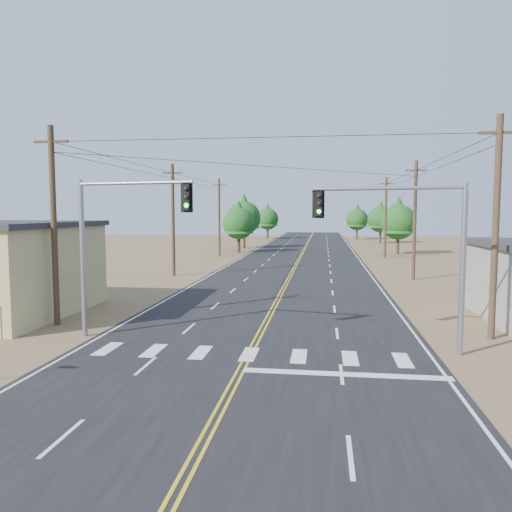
# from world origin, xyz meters

# --- Properties ---
(ground) EXTENTS (220.00, 220.00, 0.00)m
(ground) POSITION_xyz_m (0.00, 0.00, 0.00)
(ground) COLOR #7E6244
(ground) RESTS_ON ground
(road) EXTENTS (15.00, 200.00, 0.02)m
(road) POSITION_xyz_m (0.00, 30.00, 0.01)
(road) COLOR black
(road) RESTS_ON ground
(utility_pole_left_near) EXTENTS (1.80, 0.30, 10.00)m
(utility_pole_left_near) POSITION_xyz_m (-10.50, 12.00, 5.12)
(utility_pole_left_near) COLOR #4C3826
(utility_pole_left_near) RESTS_ON ground
(utility_pole_left_mid) EXTENTS (1.80, 0.30, 10.00)m
(utility_pole_left_mid) POSITION_xyz_m (-10.50, 32.00, 5.12)
(utility_pole_left_mid) COLOR #4C3826
(utility_pole_left_mid) RESTS_ON ground
(utility_pole_left_far) EXTENTS (1.80, 0.30, 10.00)m
(utility_pole_left_far) POSITION_xyz_m (-10.50, 52.00, 5.12)
(utility_pole_left_far) COLOR #4C3826
(utility_pole_left_far) RESTS_ON ground
(utility_pole_right_near) EXTENTS (1.80, 0.30, 10.00)m
(utility_pole_right_near) POSITION_xyz_m (10.50, 12.00, 5.12)
(utility_pole_right_near) COLOR #4C3826
(utility_pole_right_near) RESTS_ON ground
(utility_pole_right_mid) EXTENTS (1.80, 0.30, 10.00)m
(utility_pole_right_mid) POSITION_xyz_m (10.50, 32.00, 5.12)
(utility_pole_right_mid) COLOR #4C3826
(utility_pole_right_mid) RESTS_ON ground
(utility_pole_right_far) EXTENTS (1.80, 0.30, 10.00)m
(utility_pole_right_far) POSITION_xyz_m (10.50, 52.00, 5.12)
(utility_pole_right_far) COLOR #4C3826
(utility_pole_right_far) RESTS_ON ground
(signal_mast_left) EXTENTS (5.60, 1.29, 7.19)m
(signal_mast_left) POSITION_xyz_m (-6.42, 9.72, 4.84)
(signal_mast_left) COLOR gray
(signal_mast_left) RESTS_ON ground
(signal_mast_right) EXTENTS (6.12, 1.15, 6.88)m
(signal_mast_right) POSITION_xyz_m (6.63, 9.40, 4.69)
(signal_mast_right) COLOR gray
(signal_mast_right) RESTS_ON ground
(tree_left_near) EXTENTS (4.51, 4.51, 7.51)m
(tree_left_near) POSITION_xyz_m (-9.00, 58.17, 4.59)
(tree_left_near) COLOR #3F2D1E
(tree_left_near) RESTS_ON ground
(tree_left_mid) EXTENTS (5.26, 5.26, 8.76)m
(tree_left_mid) POSITION_xyz_m (-9.59, 66.62, 5.36)
(tree_left_mid) COLOR #3F2D1E
(tree_left_mid) RESTS_ON ground
(tree_left_far) EXTENTS (4.63, 4.63, 7.71)m
(tree_left_far) POSITION_xyz_m (-9.00, 94.84, 4.72)
(tree_left_far) COLOR #3F2D1E
(tree_left_far) RESTS_ON ground
(tree_right_near) EXTENTS (4.78, 4.78, 7.97)m
(tree_right_near) POSITION_xyz_m (12.92, 58.11, 4.87)
(tree_right_near) COLOR #3F2D1E
(tree_right_near) RESTS_ON ground
(tree_right_mid) EXTENTS (4.76, 4.76, 7.93)m
(tree_right_mid) POSITION_xyz_m (13.24, 82.37, 4.85)
(tree_right_mid) COLOR #3F2D1E
(tree_right_mid) RESTS_ON ground
(tree_right_far) EXTENTS (4.54, 4.54, 7.57)m
(tree_right_far) POSITION_xyz_m (9.83, 94.92, 4.63)
(tree_right_far) COLOR #3F2D1E
(tree_right_far) RESTS_ON ground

